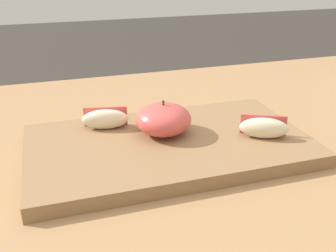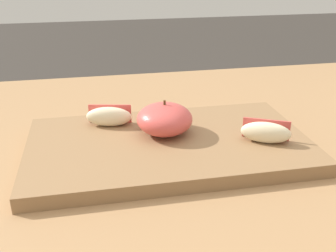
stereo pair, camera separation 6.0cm
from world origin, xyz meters
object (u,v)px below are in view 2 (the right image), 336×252
(cutting_board, at_px, (168,144))
(apple_wedge_front, at_px, (266,132))
(apple_half_skin_up, at_px, (165,119))
(apple_wedge_middle, at_px, (109,116))

(cutting_board, relative_size, apple_wedge_front, 5.52)
(apple_wedge_front, bearing_deg, cutting_board, 163.21)
(cutting_board, bearing_deg, apple_half_skin_up, 95.40)
(apple_half_skin_up, xyz_separation_m, apple_wedge_front, (0.14, -0.06, -0.01))
(cutting_board, relative_size, apple_half_skin_up, 4.88)
(apple_wedge_middle, bearing_deg, apple_half_skin_up, -28.84)
(apple_wedge_front, relative_size, apple_wedge_middle, 1.00)
(apple_half_skin_up, bearing_deg, apple_wedge_front, -23.17)
(apple_half_skin_up, distance_m, apple_wedge_middle, 0.10)
(apple_wedge_front, height_order, apple_wedge_middle, same)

